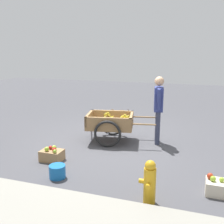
{
  "coord_description": "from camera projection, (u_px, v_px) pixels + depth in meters",
  "views": [
    {
      "loc": [
        -1.91,
        5.9,
        2.22
      ],
      "look_at": [
        0.04,
        -0.03,
        0.75
      ],
      "focal_mm": 42.82,
      "sensor_mm": 36.0,
      "label": 1
    }
  ],
  "objects": [
    {
      "name": "ground_plane",
      "position": [
        113.0,
        142.0,
        6.55
      ],
      "size": [
        24.0,
        24.0,
        0.0
      ],
      "primitive_type": "plane",
      "color": "#47474C"
    },
    {
      "name": "vendor_person",
      "position": [
        158.0,
        104.0,
        6.28
      ],
      "size": [
        0.26,
        0.58,
        1.61
      ],
      "color": "#333851",
      "rests_on": "ground"
    },
    {
      "name": "fruit_cart",
      "position": [
        111.0,
        124.0,
        6.54
      ],
      "size": [
        1.76,
        1.08,
        0.74
      ],
      "color": "#937047",
      "rests_on": "ground"
    },
    {
      "name": "plastic_bucket",
      "position": [
        57.0,
        172.0,
        4.71
      ],
      "size": [
        0.29,
        0.29,
        0.23
      ],
      "primitive_type": "cylinder",
      "color": "#1966B2",
      "rests_on": "ground"
    },
    {
      "name": "fire_hydrant",
      "position": [
        150.0,
        182.0,
        3.89
      ],
      "size": [
        0.25,
        0.25,
        0.67
      ],
      "color": "gold",
      "rests_on": "ground"
    },
    {
      "name": "dog",
      "position": [
        119.0,
        113.0,
        8.38
      ],
      "size": [
        0.59,
        0.4,
        0.4
      ],
      "color": "#4C3823",
      "rests_on": "ground"
    },
    {
      "name": "apple_crate",
      "position": [
        220.0,
        187.0,
        4.16
      ],
      "size": [
        0.44,
        0.32,
        0.32
      ],
      "color": "beige",
      "rests_on": "ground"
    },
    {
      "name": "mixed_fruit_crate",
      "position": [
        52.0,
        155.0,
        5.44
      ],
      "size": [
        0.44,
        0.32,
        0.32
      ],
      "color": "#99754C",
      "rests_on": "ground"
    }
  ]
}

